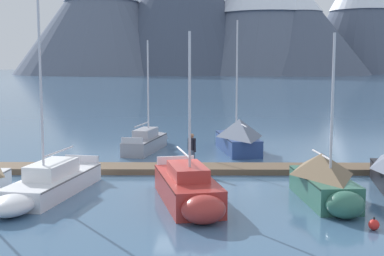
# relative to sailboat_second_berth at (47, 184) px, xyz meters

# --- Properties ---
(ground_plane) EXTENTS (700.00, 700.00, 0.00)m
(ground_plane) POSITION_rel_sailboat_second_berth_xyz_m (5.52, 1.60, -0.55)
(ground_plane) COLOR #426689
(mountain_west_summit) EXTENTS (78.86, 78.86, 54.02)m
(mountain_west_summit) POSITION_rel_sailboat_second_berth_xyz_m (-48.41, 221.02, 27.54)
(mountain_west_summit) COLOR slate
(mountain_west_summit) RESTS_ON ground
(mountain_central_massif) EXTENTS (87.37, 87.37, 42.45)m
(mountain_central_massif) POSITION_rel_sailboat_second_berth_xyz_m (-30.85, 234.86, 21.61)
(mountain_central_massif) COLOR #4C566B
(mountain_central_massif) RESTS_ON ground
(mountain_east_summit) EXTENTS (80.62, 80.62, 59.05)m
(mountain_east_summit) POSITION_rel_sailboat_second_berth_xyz_m (25.51, 226.39, 31.01)
(mountain_east_summit) COLOR slate
(mountain_east_summit) RESTS_ON ground
(mountain_rear_spur) EXTENTS (62.49, 62.49, 39.10)m
(mountain_rear_spur) POSITION_rel_sailboat_second_berth_xyz_m (38.22, 215.86, 19.43)
(mountain_rear_spur) COLOR #4C566B
(mountain_rear_spur) RESTS_ON ground
(mountain_north_horn) EXTENTS (62.16, 62.16, 60.10)m
(mountain_north_horn) POSITION_rel_sailboat_second_berth_xyz_m (73.59, 248.48, 31.31)
(mountain_north_horn) COLOR #4C566B
(mountain_north_horn) RESTS_ON ground
(dock) EXTENTS (20.93, 3.07, 0.30)m
(dock) POSITION_rel_sailboat_second_berth_xyz_m (5.52, 5.60, -0.40)
(dock) COLOR brown
(dock) RESTS_ON ground
(sailboat_second_berth) EXTENTS (2.76, 7.63, 9.23)m
(sailboat_second_berth) POSITION_rel_sailboat_second_berth_xyz_m (0.00, 0.00, 0.00)
(sailboat_second_berth) COLOR white
(sailboat_second_berth) RESTS_ON ground
(sailboat_mid_dock_port) EXTENTS (2.34, 6.70, 6.93)m
(sailboat_mid_dock_port) POSITION_rel_sailboat_second_berth_xyz_m (2.40, 12.30, 0.01)
(sailboat_mid_dock_port) COLOR #93939E
(sailboat_mid_dock_port) RESTS_ON ground
(sailboat_mid_dock_starboard) EXTENTS (3.33, 6.64, 6.72)m
(sailboat_mid_dock_starboard) POSITION_rel_sailboat_second_berth_xyz_m (5.94, -0.85, 0.09)
(sailboat_mid_dock_starboard) COLOR #B2332D
(sailboat_mid_dock_starboard) RESTS_ON ground
(sailboat_far_berth) EXTENTS (3.09, 6.99, 8.12)m
(sailboat_far_berth) POSITION_rel_sailboat_second_berth_xyz_m (8.06, 12.13, 0.42)
(sailboat_far_berth) COLOR navy
(sailboat_far_berth) RESTS_ON ground
(sailboat_outer_slip) EXTENTS (2.36, 5.54, 6.67)m
(sailboat_outer_slip) POSITION_rel_sailboat_second_berth_xyz_m (11.32, -0.05, 0.35)
(sailboat_outer_slip) COLOR #336B56
(sailboat_outer_slip) RESTS_ON ground
(person_on_dock) EXTENTS (0.44, 0.45, 1.69)m
(person_on_dock) POSITION_rel_sailboat_second_berth_xyz_m (5.65, 5.39, 0.71)
(person_on_dock) COLOR #384256
(person_on_dock) RESTS_ON dock
(mooring_buoy_channel_marker) EXTENTS (0.37, 0.37, 0.45)m
(mooring_buoy_channel_marker) POSITION_rel_sailboat_second_berth_xyz_m (12.32, -3.61, -0.36)
(mooring_buoy_channel_marker) COLOR red
(mooring_buoy_channel_marker) RESTS_ON ground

